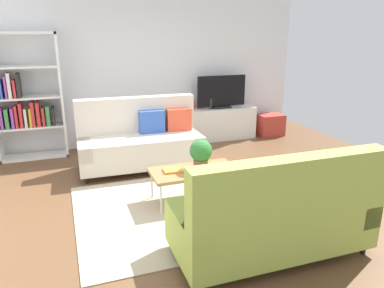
{
  "coord_description": "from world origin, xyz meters",
  "views": [
    {
      "loc": [
        -1.4,
        -4.13,
        2.11
      ],
      "look_at": [
        0.2,
        0.31,
        0.65
      ],
      "focal_mm": 34.33,
      "sensor_mm": 36.0,
      "label": 1
    }
  ],
  "objects": [
    {
      "name": "storage_trunk",
      "position": [
        2.67,
        2.36,
        0.22
      ],
      "size": [
        0.52,
        0.4,
        0.44
      ],
      "primitive_type": "cube",
      "color": "#B2382D",
      "rests_on": "ground_plane"
    },
    {
      "name": "vase_0",
      "position": [
        0.99,
        2.51,
        0.73
      ],
      "size": [
        0.1,
        0.1,
        0.18
      ],
      "primitive_type": "cylinder",
      "color": "#B24C4C",
      "rests_on": "tv_console"
    },
    {
      "name": "ground_plane",
      "position": [
        0.0,
        0.0,
        0.0
      ],
      "size": [
        7.68,
        7.68,
        0.0
      ],
      "primitive_type": "plane",
      "color": "brown"
    },
    {
      "name": "coffee_table",
      "position": [
        0.1,
        -0.04,
        0.39
      ],
      "size": [
        1.1,
        0.56,
        0.42
      ],
      "color": "#9E7042",
      "rests_on": "ground_plane"
    },
    {
      "name": "tv_console",
      "position": [
        1.57,
        2.46,
        0.32
      ],
      "size": [
        1.4,
        0.44,
        0.64
      ],
      "primitive_type": "cube",
      "color": "silver",
      "rests_on": "ground_plane"
    },
    {
      "name": "tv",
      "position": [
        1.57,
        2.44,
        0.95
      ],
      "size": [
        1.0,
        0.2,
        0.64
      ],
      "color": "black",
      "rests_on": "tv_console"
    },
    {
      "name": "potted_plant",
      "position": [
        0.19,
        -0.04,
        0.64
      ],
      "size": [
        0.29,
        0.29,
        0.39
      ],
      "color": "brown",
      "rests_on": "coffee_table"
    },
    {
      "name": "bookshelf",
      "position": [
        -1.97,
        2.48,
        0.99
      ],
      "size": [
        1.1,
        0.36,
        2.1
      ],
      "color": "white",
      "rests_on": "ground_plane"
    },
    {
      "name": "couch_green",
      "position": [
        0.38,
        -1.46,
        0.44
      ],
      "size": [
        1.91,
        0.86,
        1.1
      ],
      "rotation": [
        0.0,
        0.0,
        -0.01
      ],
      "color": "#A3BC4C",
      "rests_on": "ground_plane"
    },
    {
      "name": "bottle_0",
      "position": [
        1.35,
        2.42,
        0.74
      ],
      "size": [
        0.05,
        0.05,
        0.21
      ],
      "primitive_type": "cylinder",
      "color": "#262626",
      "rests_on": "tv_console"
    },
    {
      "name": "table_book_0",
      "position": [
        -0.17,
        0.0,
        0.43
      ],
      "size": [
        0.25,
        0.2,
        0.02
      ],
      "primitive_type": "cube",
      "rotation": [
        0.0,
        0.0,
        -0.09
      ],
      "color": "orange",
      "rests_on": "coffee_table"
    },
    {
      "name": "couch_beige",
      "position": [
        -0.29,
        1.38,
        0.45
      ],
      "size": [
        1.92,
        0.89,
        1.1
      ],
      "rotation": [
        0.0,
        0.0,
        3.11
      ],
      "color": "beige",
      "rests_on": "ground_plane"
    },
    {
      "name": "area_rug",
      "position": [
        0.05,
        -0.24,
        0.01
      ],
      "size": [
        2.9,
        2.2,
        0.01
      ],
      "primitive_type": "cube",
      "color": "tan",
      "rests_on": "ground_plane"
    },
    {
      "name": "wall_far",
      "position": [
        0.0,
        2.8,
        1.45
      ],
      "size": [
        6.4,
        0.12,
        2.9
      ],
      "primitive_type": "cube",
      "color": "silver",
      "rests_on": "ground_plane"
    },
    {
      "name": "vase_1",
      "position": [
        1.15,
        2.51,
        0.71
      ],
      "size": [
        0.13,
        0.13,
        0.15
      ],
      "primitive_type": "cylinder",
      "color": "#B24C4C",
      "rests_on": "tv_console"
    }
  ]
}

